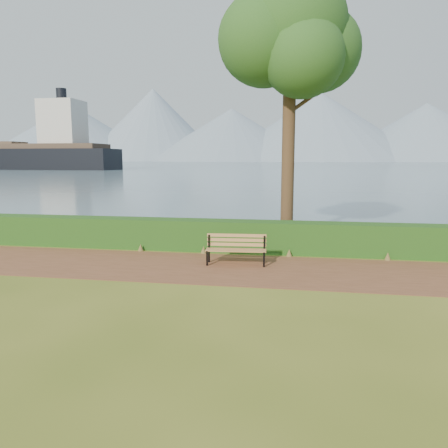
# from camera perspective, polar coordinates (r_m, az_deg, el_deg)

# --- Properties ---
(ground) EXTENTS (140.00, 140.00, 0.00)m
(ground) POSITION_cam_1_polar(r_m,az_deg,el_deg) (11.79, 0.44, -6.20)
(ground) COLOR #4F5F1B
(ground) RESTS_ON ground
(path) EXTENTS (40.00, 3.40, 0.01)m
(path) POSITION_cam_1_polar(r_m,az_deg,el_deg) (12.07, 0.67, -5.81)
(path) COLOR brown
(path) RESTS_ON ground
(hedge) EXTENTS (32.00, 0.85, 1.00)m
(hedge) POSITION_cam_1_polar(r_m,az_deg,el_deg) (14.19, 2.12, -1.59)
(hedge) COLOR #174313
(hedge) RESTS_ON ground
(water) EXTENTS (700.00, 510.00, 0.00)m
(water) POSITION_cam_1_polar(r_m,az_deg,el_deg) (271.27, 9.35, 7.88)
(water) COLOR #486473
(water) RESTS_ON ground
(mountains) EXTENTS (585.00, 190.00, 70.00)m
(mountains) POSITION_cam_1_polar(r_m,az_deg,el_deg) (418.17, 8.31, 11.92)
(mountains) COLOR slate
(mountains) RESTS_ON ground
(bench) EXTENTS (1.74, 0.62, 0.86)m
(bench) POSITION_cam_1_polar(r_m,az_deg,el_deg) (12.47, 1.60, -3.05)
(bench) COLOR black
(bench) RESTS_ON ground
(tree) EXTENTS (4.84, 3.98, 9.62)m
(tree) POSITION_cam_1_polar(r_m,az_deg,el_deg) (16.23, 8.68, 23.28)
(tree) COLOR #3C2518
(tree) RESTS_ON ground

